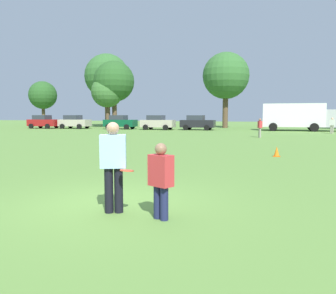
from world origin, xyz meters
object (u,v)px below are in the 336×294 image
player_thrower (113,162)px  parked_car_mid_left (74,122)px  frisbee (127,170)px  box_truck (299,116)px  parked_car_near_right (197,123)px  bystander_far_jogger (260,127)px  parked_car_center (120,122)px  player_defender (161,177)px  bystander_sideline_watcher (332,124)px  traffic_cone (277,152)px  parked_car_near_left (43,122)px  parked_car_mid_right (157,122)px

player_thrower → parked_car_mid_left: 41.18m
frisbee → box_truck: (6.05, 36.57, 0.85)m
parked_car_near_right → bystander_far_jogger: size_ratio=2.61×
player_thrower → parked_car_center: (-15.71, 35.02, -0.10)m
bystander_far_jogger → parked_car_center: bearing=147.1°
player_defender → bystander_sideline_watcher: (8.15, 31.66, 0.12)m
parked_car_near_right → bystander_sideline_watcher: 15.12m
player_thrower → parked_car_center: parked_car_center is taller
frisbee → traffic_cone: bearing=74.1°
parked_car_center → parked_car_near_right: 10.28m
frisbee → box_truck: 37.07m
traffic_cone → player_defender: bearing=-102.5°
frisbee → bystander_far_jogger: bearing=85.2°
traffic_cone → bystander_far_jogger: 13.04m
player_defender → parked_car_mid_left: parked_car_mid_left is taller
parked_car_center → parked_car_near_right: size_ratio=1.00×
frisbee → parked_car_center: size_ratio=0.06×
frisbee → bystander_sideline_watcher: 32.87m
parked_car_mid_left → box_truck: 28.76m
traffic_cone → bystander_far_jogger: bearing=94.6°
player_defender → bystander_far_jogger: bearing=86.9°
frisbee → player_thrower: bearing=155.8°
frisbee → box_truck: box_truck is taller
player_defender → traffic_cone: (2.32, 10.53, -0.57)m
player_thrower → box_truck: bearing=80.0°
parked_car_near_left → parked_car_near_right: size_ratio=1.00×
traffic_cone → parked_car_near_right: bearing=109.4°
box_truck → parked_car_center: bearing=-176.4°
parked_car_mid_left → parked_car_near_right: (16.85, 0.73, 0.00)m
frisbee → bystander_far_jogger: bystander_far_jogger is taller
parked_car_mid_left → bystander_far_jogger: parked_car_mid_left is taller
parked_car_near_left → parked_car_center: bearing=5.3°
parked_car_center → box_truck: box_truck is taller
parked_car_mid_left → bystander_sideline_watcher: 31.62m
bystander_far_jogger → box_truck: bearing=72.6°
parked_car_mid_left → parked_car_near_left: bearing=-171.8°
parked_car_center → parked_car_near_right: bearing=1.9°
frisbee → box_truck: bearing=80.6°
player_thrower → parked_car_near_left: 43.23m
parked_car_near_left → parked_car_mid_right: bearing=2.4°
frisbee → parked_car_near_left: (-27.07, 34.15, 0.03)m
player_thrower → player_defender: 1.07m
parked_car_near_left → parked_car_mid_right: 16.32m
parked_car_center → parked_car_mid_left: bearing=-176.7°
parked_car_mid_left → parked_car_near_right: bearing=2.5°
traffic_cone → frisbee: bearing=-105.9°
traffic_cone → bystander_sideline_watcher: bearing=74.6°
player_defender → parked_car_near_right: (-6.47, 35.52, 0.12)m
parked_car_near_left → player_defender: bearing=-50.9°
player_defender → box_truck: box_truck is taller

